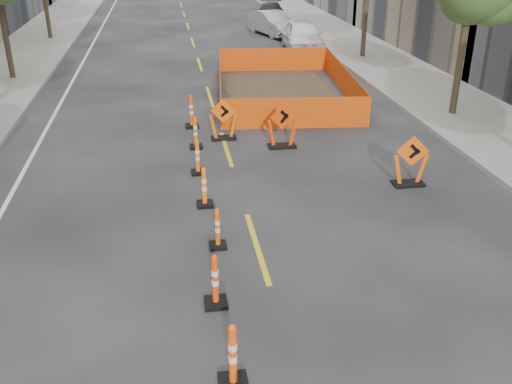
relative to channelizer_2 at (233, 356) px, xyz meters
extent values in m
plane|color=black|center=(0.99, -0.04, -0.56)|extent=(140.00, 140.00, 0.00)
cube|color=gray|center=(9.99, 11.96, -0.48)|extent=(4.00, 90.00, 0.15)
cylinder|color=#382B1E|center=(-7.41, 19.96, 1.02)|extent=(0.24, 0.24, 3.15)
cylinder|color=#382B1E|center=(-7.41, 29.96, 1.02)|extent=(0.24, 0.24, 3.15)
cylinder|color=#382B1E|center=(9.39, 11.96, 1.02)|extent=(0.24, 0.24, 3.15)
cylinder|color=#382B1E|center=(9.39, 21.96, 1.02)|extent=(0.24, 0.24, 3.15)
imported|color=white|center=(6.80, 24.47, 0.27)|extent=(2.31, 4.97, 1.65)
imported|color=#96959A|center=(6.11, 29.68, 0.17)|extent=(2.77, 4.64, 1.44)
imported|color=black|center=(6.86, 34.77, 0.11)|extent=(2.79, 4.88, 1.33)
camera|label=1|loc=(-0.68, -6.47, 5.66)|focal=40.00mm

